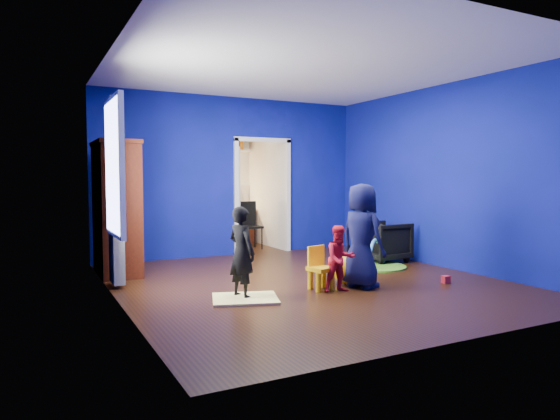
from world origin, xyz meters
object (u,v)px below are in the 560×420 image
armchair (383,241)px  vase (118,133)px  toddler_red (340,259)px  play_mat (375,266)px  child_black (242,253)px  child_navy (362,236)px  crt_tv (119,205)px  hopper_ball (347,269)px  folding_chair (251,226)px  kid_chair (321,270)px  tv_armoire (116,208)px  study_desk (233,226)px

armchair → vase: vase is taller
toddler_red → play_mat: (1.47, 1.19, -0.40)m
child_black → child_navy: size_ratio=0.81×
vase → crt_tv: bearing=82.4°
child_navy → vase: 3.66m
armchair → hopper_ball: bearing=124.1°
folding_chair → kid_chair: bearing=-100.4°
child_black → play_mat: bearing=-88.5°
child_navy → child_black: bearing=71.5°
child_navy → folding_chair: 3.90m
child_navy → crt_tv: (-2.63, 2.39, 0.34)m
armchair → play_mat: bearing=125.6°
child_black → play_mat: child_black is taller
child_black → kid_chair: size_ratio=2.18×
child_navy → vase: vase is taller
tv_armoire → folding_chair: size_ratio=2.13×
vase → child_navy: bearing=-38.0°
hopper_ball → folding_chair: folding_chair is taller
vase → play_mat: vase is taller
study_desk → child_navy: bearing=-91.7°
toddler_red → study_desk: size_ratio=0.95×
child_navy → play_mat: (1.08, 1.10, -0.66)m
crt_tv → study_desk: (2.78, 2.46, -0.65)m
child_black → hopper_ball: bearing=-104.4°
study_desk → armchair: bearing=-67.7°
child_navy → kid_chair: child_navy is taller
play_mat → study_desk: bearing=103.9°
vase → tv_armoire: bearing=90.0°
armchair → play_mat: 0.67m
armchair → child_black: bearing=109.0°
crt_tv → kid_chair: size_ratio=1.40×
crt_tv → toddler_red: bearing=-47.9°
toddler_red → folding_chair: size_ratio=0.91×
armchair → folding_chair: bearing=26.2°
folding_chair → child_navy: bearing=-92.1°
toddler_red → study_desk: toddler_red is taller
toddler_red → crt_tv: bearing=139.2°
study_desk → folding_chair: bearing=-90.0°
hopper_ball → kid_chair: size_ratio=0.81×
child_black → hopper_ball: size_ratio=2.68×
child_navy → study_desk: child_navy is taller
study_desk → folding_chair: (0.00, -0.96, 0.09)m
crt_tv → folding_chair: 3.21m
tv_armoire → crt_tv: (0.04, 0.00, 0.04)m
tv_armoire → crt_tv: bearing=0.0°
toddler_red → folding_chair: folding_chair is taller
child_navy → vase: (-2.67, 2.09, 1.38)m
crt_tv → hopper_ball: (2.58, -2.14, -0.82)m
crt_tv → child_black: bearing=-65.4°
armchair → tv_armoire: tv_armoire is taller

